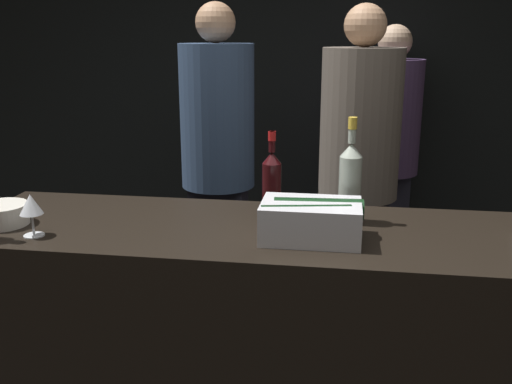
% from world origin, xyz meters
% --- Properties ---
extents(wall_back_chalkboard, '(6.40, 0.06, 2.80)m').
position_xyz_m(wall_back_chalkboard, '(0.00, 2.61, 1.40)').
color(wall_back_chalkboard, black).
rests_on(wall_back_chalkboard, ground_plane).
extents(bar_counter, '(2.09, 0.64, 1.02)m').
position_xyz_m(bar_counter, '(0.00, 0.32, 0.51)').
color(bar_counter, black).
rests_on(bar_counter, ground_plane).
extents(ice_bin_with_bottles, '(0.33, 0.22, 0.13)m').
position_xyz_m(ice_bin_with_bottles, '(0.20, 0.24, 1.09)').
color(ice_bin_with_bottles, silver).
rests_on(ice_bin_with_bottles, bar_counter).
extents(bowl_white, '(0.19, 0.19, 0.07)m').
position_xyz_m(bowl_white, '(-0.89, 0.22, 1.06)').
color(bowl_white, silver).
rests_on(bowl_white, bar_counter).
extents(wine_glass, '(0.08, 0.08, 0.14)m').
position_xyz_m(wine_glass, '(-0.72, 0.13, 1.12)').
color(wine_glass, silver).
rests_on(wine_glass, bar_counter).
extents(red_wine_bottle_tall, '(0.07, 0.07, 0.31)m').
position_xyz_m(red_wine_bottle_tall, '(0.04, 0.51, 1.14)').
color(red_wine_bottle_tall, black).
rests_on(red_wine_bottle_tall, bar_counter).
extents(rose_wine_bottle, '(0.08, 0.08, 0.38)m').
position_xyz_m(rose_wine_bottle, '(0.32, 0.43, 1.17)').
color(rose_wine_bottle, '#9EA899').
rests_on(rose_wine_bottle, bar_counter).
extents(person_in_hoodie, '(0.41, 0.41, 1.81)m').
position_xyz_m(person_in_hoodie, '(0.38, 1.40, 1.01)').
color(person_in_hoodie, black).
rests_on(person_in_hoodie, ground_plane).
extents(person_blond_tee, '(0.40, 0.40, 1.83)m').
position_xyz_m(person_blond_tee, '(-0.38, 1.47, 1.02)').
color(person_blond_tee, black).
rests_on(person_blond_tee, ground_plane).
extents(person_grey_polo, '(0.39, 0.39, 1.73)m').
position_xyz_m(person_grey_polo, '(0.59, 2.18, 0.96)').
color(person_grey_polo, black).
rests_on(person_grey_polo, ground_plane).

